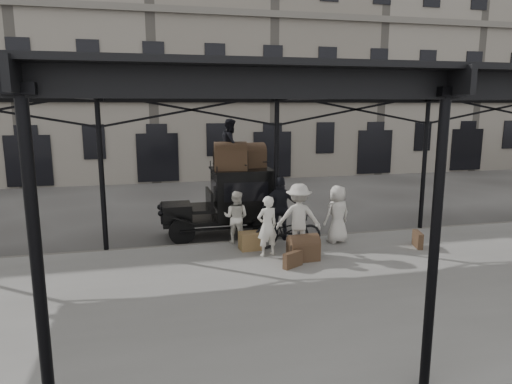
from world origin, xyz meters
The scene contains 18 objects.
ground centered at (0.00, 0.00, 0.00)m, with size 120.00×120.00×0.00m, color #383533.
platform centered at (0.00, -2.00, 0.07)m, with size 28.00×8.00×0.15m, color slate.
canopy centered at (0.00, -1.72, 4.60)m, with size 22.50×9.00×4.74m.
building_frontage centered at (0.00, 18.00, 7.00)m, with size 64.00×8.00×14.00m, color slate.
taxi centered at (-1.15, 3.17, 1.20)m, with size 3.65×1.55×2.18m.
porter_left centered at (-0.69, 0.45, 0.98)m, with size 0.60×0.40×1.66m, color silver.
porter_midleft centered at (-1.29, 1.80, 0.93)m, with size 0.76×0.59×1.56m, color silver.
porter_centre centered at (1.65, 1.16, 1.01)m, with size 0.84×0.55×1.72m, color beige.
porter_official centered at (0.09, 1.80, 1.12)m, with size 1.14×0.47×1.94m, color black.
porter_right centered at (0.25, 0.62, 1.11)m, with size 1.24×0.71×1.92m, color beige.
bicycle centered at (0.06, 0.99, 0.66)m, with size 0.68×1.95×1.03m, color black.
porter_roof centered at (-1.18, 3.07, 2.97)m, with size 0.77×0.60×1.59m, color black.
steamer_trunk_roof_near centered at (-1.23, 2.92, 2.55)m, with size 1.00×0.61×0.74m, color #452B20, non-canonical shape.
steamer_trunk_roof_far centered at (-0.48, 3.37, 2.52)m, with size 0.92×0.56×0.67m, color #452B20, non-canonical shape.
steamer_trunk_platform centered at (0.14, -0.12, 0.44)m, with size 0.80×0.49×0.58m, color #452B20, non-canonical shape.
wicker_hamper centered at (-1.02, 1.08, 0.40)m, with size 0.60×0.45×0.50m, color brown.
suitcase_upright centered at (3.72, 0.17, 0.38)m, with size 0.15×0.60×0.45m, color #452B20.
suitcase_flat centered at (-0.30, -0.58, 0.35)m, with size 0.60×0.15×0.40m, color #452B20.
Camera 1 is at (-3.76, -11.03, 4.19)m, focal length 32.00 mm.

